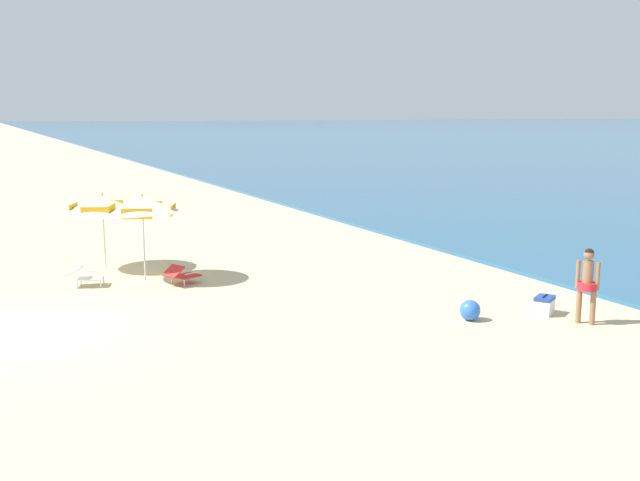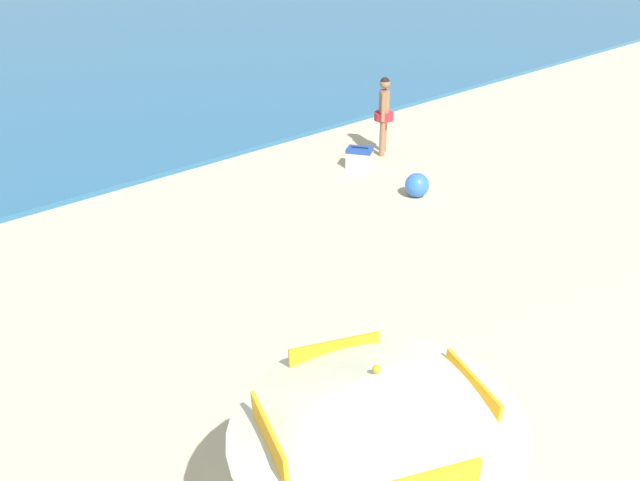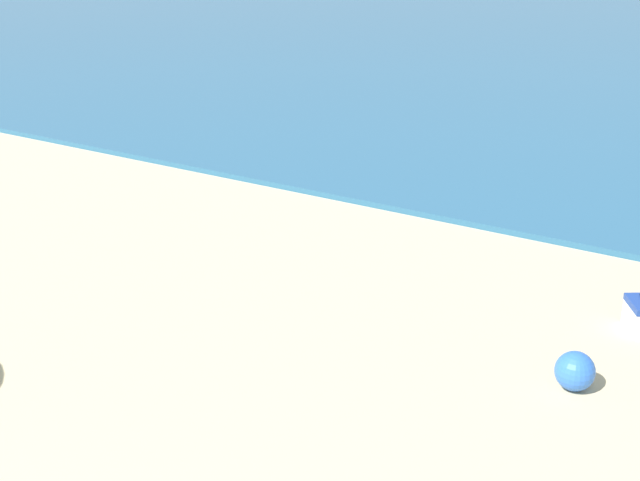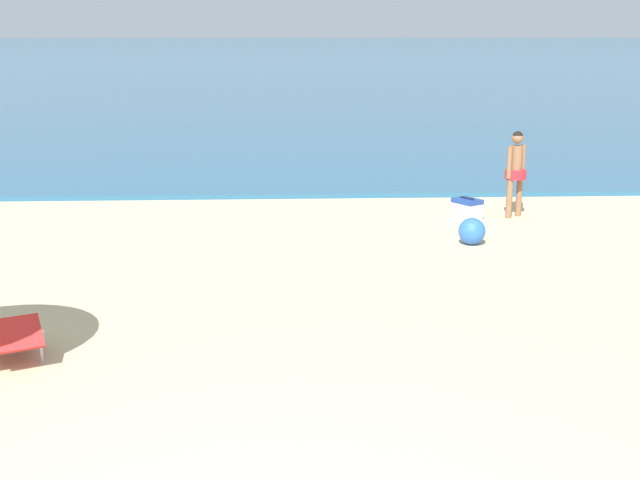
% 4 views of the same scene
% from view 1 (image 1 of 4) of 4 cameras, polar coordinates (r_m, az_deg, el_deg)
% --- Properties ---
extents(ground_plane, '(800.00, 800.00, 0.00)m').
position_cam_1_polar(ground_plane, '(15.82, -22.50, -6.68)').
color(ground_plane, '#CCB78C').
extents(beach_umbrella_striped_main, '(2.66, 2.63, 2.32)m').
position_cam_1_polar(beach_umbrella_striped_main, '(19.36, -13.73, 2.66)').
color(beach_umbrella_striped_main, silver).
rests_on(beach_umbrella_striped_main, ground).
extents(beach_umbrella_striped_second, '(3.01, 3.02, 2.14)m').
position_cam_1_polar(beach_umbrella_striped_second, '(21.06, -16.66, 2.73)').
color(beach_umbrella_striped_second, silver).
rests_on(beach_umbrella_striped_second, ground).
extents(lounge_chair_under_umbrella, '(0.85, 1.03, 0.53)m').
position_cam_1_polar(lounge_chair_under_umbrella, '(18.91, -10.75, -2.61)').
color(lounge_chair_under_umbrella, red).
rests_on(lounge_chair_under_umbrella, ground).
extents(lounge_chair_beside_umbrella, '(0.78, 1.00, 0.52)m').
position_cam_1_polar(lounge_chair_beside_umbrella, '(19.32, -17.94, -2.64)').
color(lounge_chair_beside_umbrella, white).
rests_on(lounge_chair_beside_umbrella, ground).
extents(person_standing_near_shore, '(0.40, 0.39, 1.59)m').
position_cam_1_polar(person_standing_near_shore, '(15.98, 20.20, -2.96)').
color(person_standing_near_shore, '#8C6042').
rests_on(person_standing_near_shore, ground).
extents(cooler_box, '(0.56, 0.60, 0.43)m').
position_cam_1_polar(cooler_box, '(16.62, 17.16, -4.86)').
color(cooler_box, white).
rests_on(cooler_box, ground).
extents(beach_ball, '(0.44, 0.44, 0.44)m').
position_cam_1_polar(beach_ball, '(15.74, 11.67, -5.37)').
color(beach_ball, blue).
rests_on(beach_ball, ground).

